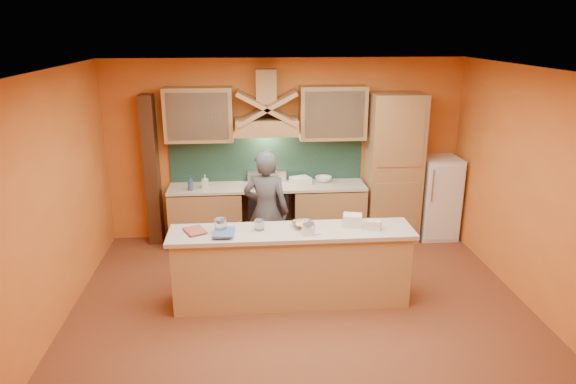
{
  "coord_description": "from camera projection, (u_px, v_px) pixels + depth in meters",
  "views": [
    {
      "loc": [
        -0.61,
        -5.3,
        3.24
      ],
      "look_at": [
        -0.09,
        0.9,
        1.23
      ],
      "focal_mm": 32.0,
      "sensor_mm": 36.0,
      "label": 1
    }
  ],
  "objects": [
    {
      "name": "floor",
      "position": [
        302.0,
        313.0,
        6.07
      ],
      "size": [
        5.5,
        5.0,
        0.01
      ],
      "primitive_type": "cube",
      "color": "brown",
      "rests_on": "ground"
    },
    {
      "name": "ceiling",
      "position": [
        304.0,
        72.0,
        5.21
      ],
      "size": [
        5.5,
        5.0,
        0.01
      ],
      "primitive_type": "cube",
      "color": "white",
      "rests_on": "wall_back"
    },
    {
      "name": "wall_back",
      "position": [
        286.0,
        150.0,
        8.01
      ],
      "size": [
        5.5,
        0.02,
        2.8
      ],
      "primitive_type": "cube",
      "color": "orange",
      "rests_on": "floor"
    },
    {
      "name": "wall_front",
      "position": [
        347.0,
        329.0,
        3.27
      ],
      "size": [
        5.5,
        0.02,
        2.8
      ],
      "primitive_type": "cube",
      "color": "orange",
      "rests_on": "floor"
    },
    {
      "name": "wall_left",
      "position": [
        45.0,
        209.0,
        5.42
      ],
      "size": [
        0.02,
        5.0,
        2.8
      ],
      "primitive_type": "cube",
      "color": "orange",
      "rests_on": "floor"
    },
    {
      "name": "wall_right",
      "position": [
        542.0,
        195.0,
        5.85
      ],
      "size": [
        0.02,
        5.0,
        2.8
      ],
      "primitive_type": "cube",
      "color": "orange",
      "rests_on": "floor"
    },
    {
      "name": "base_cabinet_left",
      "position": [
        207.0,
        217.0,
        7.93
      ],
      "size": [
        1.1,
        0.6,
        0.86
      ],
      "primitive_type": "cube",
      "color": "#AC814F",
      "rests_on": "floor"
    },
    {
      "name": "base_cabinet_right",
      "position": [
        328.0,
        213.0,
        8.07
      ],
      "size": [
        1.1,
        0.6,
        0.86
      ],
      "primitive_type": "cube",
      "color": "#AC814F",
      "rests_on": "floor"
    },
    {
      "name": "counter_top",
      "position": [
        268.0,
        187.0,
        7.86
      ],
      "size": [
        3.0,
        0.62,
        0.04
      ],
      "primitive_type": "cube",
      "color": "beige",
      "rests_on": "base_cabinet_left"
    },
    {
      "name": "stove",
      "position": [
        268.0,
        214.0,
        7.99
      ],
      "size": [
        0.6,
        0.58,
        0.9
      ],
      "primitive_type": "cube",
      "color": "black",
      "rests_on": "floor"
    },
    {
      "name": "backsplash",
      "position": [
        267.0,
        160.0,
        8.02
      ],
      "size": [
        3.0,
        0.03,
        0.7
      ],
      "primitive_type": "cube",
      "color": "#18362C",
      "rests_on": "wall_back"
    },
    {
      "name": "range_hood",
      "position": [
        267.0,
        127.0,
        7.62
      ],
      "size": [
        0.92,
        0.5,
        0.24
      ],
      "primitive_type": "cube",
      "color": "#AC814F",
      "rests_on": "wall_back"
    },
    {
      "name": "hood_chimney",
      "position": [
        266.0,
        86.0,
        7.54
      ],
      "size": [
        0.3,
        0.3,
        0.5
      ],
      "primitive_type": "cube",
      "color": "#AC814F",
      "rests_on": "wall_back"
    },
    {
      "name": "upper_cabinet_left",
      "position": [
        199.0,
        115.0,
        7.56
      ],
      "size": [
        1.0,
        0.35,
        0.8
      ],
      "primitive_type": "cube",
      "color": "#AC814F",
      "rests_on": "wall_back"
    },
    {
      "name": "upper_cabinet_right",
      "position": [
        333.0,
        113.0,
        7.71
      ],
      "size": [
        1.0,
        0.35,
        0.8
      ],
      "primitive_type": "cube",
      "color": "#AC814F",
      "rests_on": "wall_back"
    },
    {
      "name": "pantry_column",
      "position": [
        393.0,
        168.0,
        7.93
      ],
      "size": [
        0.8,
        0.6,
        2.3
      ],
      "primitive_type": "cube",
      "color": "#AC814F",
      "rests_on": "floor"
    },
    {
      "name": "fridge",
      "position": [
        437.0,
        197.0,
        8.14
      ],
      "size": [
        0.58,
        0.6,
        1.3
      ],
      "primitive_type": "cube",
      "color": "white",
      "rests_on": "floor"
    },
    {
      "name": "trim_column_left",
      "position": [
        152.0,
        171.0,
        7.78
      ],
      "size": [
        0.2,
        0.3,
        2.3
      ],
      "primitive_type": "cube",
      "color": "#472816",
      "rests_on": "floor"
    },
    {
      "name": "island_body",
      "position": [
        292.0,
        269.0,
        6.21
      ],
      "size": [
        2.8,
        0.55,
        0.88
      ],
      "primitive_type": "cube",
      "color": "tan",
      "rests_on": "floor"
    },
    {
      "name": "island_top",
      "position": [
        292.0,
        232.0,
        6.06
      ],
      "size": [
        2.9,
        0.62,
        0.05
      ],
      "primitive_type": "cube",
      "color": "beige",
      "rests_on": "island_body"
    },
    {
      "name": "person",
      "position": [
        266.0,
        212.0,
        6.94
      ],
      "size": [
        0.7,
        0.54,
        1.7
      ],
      "primitive_type": "imported",
      "rotation": [
        0.0,
        0.0,
        2.91
      ],
      "color": "#4C4C51",
      "rests_on": "floor"
    },
    {
      "name": "pot_large",
      "position": [
        256.0,
        183.0,
        7.73
      ],
      "size": [
        0.27,
        0.27,
        0.17
      ],
      "primitive_type": "cylinder",
      "rotation": [
        0.0,
        0.0,
        0.19
      ],
      "color": "silver",
      "rests_on": "stove"
    },
    {
      "name": "pot_small",
      "position": [
        272.0,
        182.0,
        7.88
      ],
      "size": [
        0.27,
        0.27,
        0.13
      ],
      "primitive_type": "cylinder",
      "rotation": [
        0.0,
        0.0,
        -0.37
      ],
      "color": "#AEADB4",
      "rests_on": "stove"
    },
    {
      "name": "soap_bottle_a",
      "position": [
        205.0,
        181.0,
        7.69
      ],
      "size": [
        0.1,
        0.1,
        0.2
      ],
      "primitive_type": "imported",
      "rotation": [
        0.0,
        0.0,
        -0.06
      ],
      "color": "beige",
      "rests_on": "counter_top"
    },
    {
      "name": "soap_bottle_b",
      "position": [
        190.0,
        183.0,
        7.58
      ],
      "size": [
        0.11,
        0.11,
        0.23
      ],
      "primitive_type": "imported",
      "rotation": [
        0.0,
        0.0,
        0.38
      ],
      "color": "#2F4E81",
      "rests_on": "counter_top"
    },
    {
      "name": "bowl_back",
      "position": [
        323.0,
        179.0,
        8.02
      ],
      "size": [
        0.3,
        0.3,
        0.08
      ],
      "primitive_type": "imported",
      "rotation": [
        0.0,
        0.0,
        0.21
      ],
      "color": "silver",
      "rests_on": "counter_top"
    },
    {
      "name": "dish_rack",
      "position": [
        300.0,
        180.0,
        7.92
      ],
      "size": [
        0.35,
        0.31,
        0.1
      ],
      "primitive_type": "cube",
      "rotation": [
        0.0,
        0.0,
        0.36
      ],
      "color": "white",
      "rests_on": "counter_top"
    },
    {
      "name": "book_lower",
      "position": [
        186.0,
        233.0,
        5.94
      ],
      "size": [
        0.32,
        0.35,
        0.03
      ],
      "primitive_type": "imported",
      "rotation": [
        0.0,
        0.0,
        0.44
      ],
      "color": "#AA493C",
      "rests_on": "island_top"
    },
    {
      "name": "book_upper",
      "position": [
        214.0,
        232.0,
        5.9
      ],
      "size": [
        0.26,
        0.34,
        0.02
      ],
      "primitive_type": "imported",
      "rotation": [
        0.0,
        0.0,
        -0.06
      ],
      "color": "#425F91",
      "rests_on": "island_top"
    },
    {
      "name": "jar_large",
      "position": [
        220.0,
        225.0,
        5.98
      ],
      "size": [
        0.17,
        0.17,
        0.16
      ],
      "primitive_type": "cylinder",
      "rotation": [
        0.0,
        0.0,
        -0.33
      ],
      "color": "white",
      "rests_on": "island_top"
    },
    {
      "name": "jar_small",
      "position": [
        259.0,
        225.0,
        6.05
      ],
      "size": [
        0.15,
        0.15,
        0.12
      ],
      "primitive_type": "cylinder",
      "rotation": [
        0.0,
        0.0,
        0.31
      ],
      "color": "silver",
      "rests_on": "island_top"
    },
    {
      "name": "kitchen_scale",
      "position": [
        308.0,
        230.0,
        5.94
      ],
      "size": [
        0.16,
        0.16,
        0.1
      ],
      "primitive_type": "cube",
      "rotation": [
        0.0,
        0.0,
        -0.4
      ],
      "color": "white",
      "rests_on": "island_top"
    },
    {
      "name": "mixing_bowl",
      "position": [
        303.0,
        224.0,
        6.14
      ],
      "size": [
        0.3,
        0.3,
        0.06
      ],
      "primitive_type": "imported",
      "rotation": [
        0.0,
        0.0,
        0.22
      ],
      "color": "silver",
      "rests_on": "island_top"
    },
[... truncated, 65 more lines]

